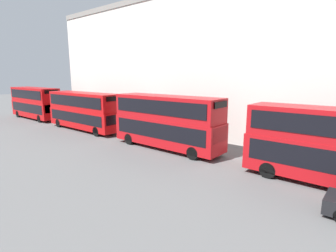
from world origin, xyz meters
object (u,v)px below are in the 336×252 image
Objects in this scene: bus_second_in_queue at (167,120)px; bus_third_in_queue at (84,110)px; bus_trailing at (35,102)px; pedestrian at (102,120)px.

bus_third_in_queue is (0.00, 12.35, -0.13)m from bus_second_in_queue.
bus_second_in_queue is 0.94× the size of bus_third_in_queue.
bus_trailing is 6.53× the size of pedestrian.
bus_trailing reaches higher than bus_third_in_queue.
pedestrian is (2.63, -12.03, -1.75)m from bus_trailing.
bus_second_in_queue is at bearing -90.00° from bus_third_in_queue.
bus_trailing is (0.00, 24.69, -0.03)m from bus_second_in_queue.
pedestrian is at bearing -77.68° from bus_trailing.
bus_trailing is at bearing 90.00° from bus_third_in_queue.
bus_second_in_queue is 24.69m from bus_trailing.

